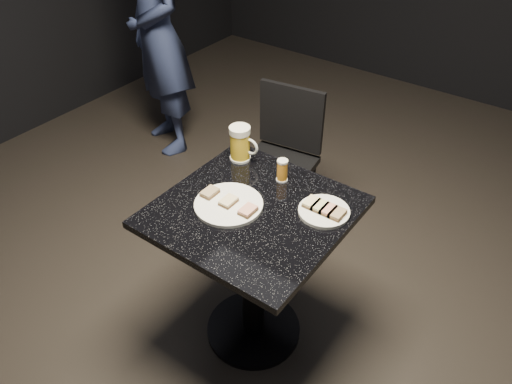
% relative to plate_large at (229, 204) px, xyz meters
% --- Properties ---
extents(floor, '(6.00, 6.00, 0.00)m').
position_rel_plate_large_xyz_m(floor, '(0.09, 0.04, -0.76)').
color(floor, black).
rests_on(floor, ground).
extents(plate_large, '(0.27, 0.27, 0.01)m').
position_rel_plate_large_xyz_m(plate_large, '(0.00, 0.00, 0.00)').
color(plate_large, white).
rests_on(plate_large, table).
extents(plate_small, '(0.20, 0.20, 0.01)m').
position_rel_plate_large_xyz_m(plate_small, '(0.32, 0.18, 0.00)').
color(plate_small, white).
rests_on(plate_small, table).
extents(patron, '(0.70, 0.61, 1.63)m').
position_rel_plate_large_xyz_m(patron, '(-1.41, 1.04, 0.06)').
color(patron, navy).
rests_on(patron, floor).
extents(table, '(0.70, 0.70, 0.75)m').
position_rel_plate_large_xyz_m(table, '(0.09, 0.04, -0.25)').
color(table, black).
rests_on(table, floor).
extents(beer_mug, '(0.14, 0.09, 0.16)m').
position_rel_plate_large_xyz_m(beer_mug, '(-0.16, 0.29, 0.07)').
color(beer_mug, silver).
rests_on(beer_mug, table).
extents(beer_tumbler, '(0.05, 0.05, 0.10)m').
position_rel_plate_large_xyz_m(beer_tumbler, '(0.07, 0.26, 0.04)').
color(beer_tumbler, white).
rests_on(beer_tumbler, table).
extents(chair, '(0.41, 0.41, 0.85)m').
position_rel_plate_large_xyz_m(chair, '(-0.24, 0.75, -0.26)').
color(chair, black).
rests_on(chair, floor).
extents(canapes_on_plate_large, '(0.24, 0.07, 0.02)m').
position_rel_plate_large_xyz_m(canapes_on_plate_large, '(0.00, 0.00, 0.02)').
color(canapes_on_plate_large, '#4C3521').
rests_on(canapes_on_plate_large, plate_large).
extents(canapes_on_plate_small, '(0.16, 0.07, 0.02)m').
position_rel_plate_large_xyz_m(canapes_on_plate_small, '(0.32, 0.18, 0.02)').
color(canapes_on_plate_small, '#4C3521').
rests_on(canapes_on_plate_small, plate_small).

